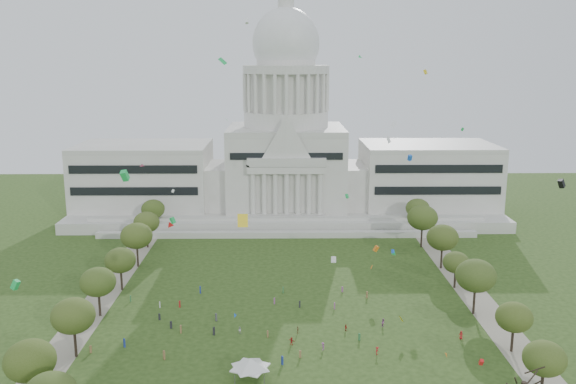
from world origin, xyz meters
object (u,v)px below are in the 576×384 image
(big_bare_tree, at_px, (525,378))
(capitol, at_px, (286,158))
(event_tent, at_px, (250,363))
(person_0, at_px, (461,335))

(big_bare_tree, bearing_deg, capitol, 105.02)
(event_tent, relative_size, person_0, 5.85)
(capitol, distance_m, event_tent, 127.86)
(capitol, bearing_deg, event_tent, -93.54)
(capitol, relative_size, big_bare_tree, 12.50)
(capitol, xyz_separation_m, big_bare_tree, (38.00, -141.59, -13.62))
(capitol, bearing_deg, person_0, -71.15)
(person_0, bearing_deg, event_tent, -126.68)
(capitol, height_order, person_0, capitol)
(big_bare_tree, relative_size, person_0, 6.93)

